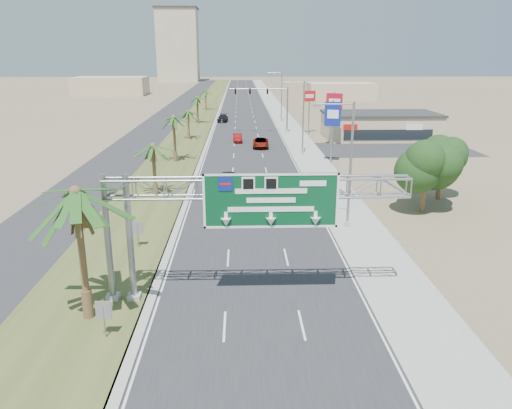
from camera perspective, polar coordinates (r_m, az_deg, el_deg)
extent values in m
cube|color=#28282B|center=(126.52, -1.37, 10.72)|extent=(12.00, 300.00, 0.02)
cube|color=#9E9B93|center=(126.88, 2.54, 10.74)|extent=(4.00, 300.00, 0.10)
cube|color=#414E22|center=(126.82, -5.97, 10.67)|extent=(7.00, 300.00, 0.12)
cube|color=#28282B|center=(127.51, -9.16, 10.56)|extent=(8.00, 300.00, 0.02)
cylinder|color=gray|center=(28.25, -14.21, -3.92)|extent=(0.36, 0.36, 7.40)
cylinder|color=gray|center=(28.53, -16.57, -3.90)|extent=(0.36, 0.36, 7.40)
cube|color=#9E9B93|center=(29.64, -13.72, -10.26)|extent=(0.70, 0.70, 0.40)
cube|color=#9E9B93|center=(29.91, -16.01, -10.19)|extent=(0.70, 0.70, 0.40)
cube|color=#064020|center=(26.45, 1.72, 0.44)|extent=(7.20, 0.12, 3.00)
cube|color=navy|center=(26.08, -3.53, 2.35)|extent=(0.75, 0.03, 0.75)
cone|color=white|center=(26.72, 1.71, -1.97)|extent=(0.56, 0.56, 0.45)
cylinder|color=brown|center=(27.04, -19.21, -5.77)|extent=(0.36, 0.36, 7.00)
cylinder|color=brown|center=(28.12, -18.69, -10.79)|extent=(0.54, 0.54, 1.68)
cylinder|color=brown|center=(49.75, -11.54, 3.76)|extent=(0.36, 0.36, 5.00)
cylinder|color=brown|center=(50.20, -11.41, 1.65)|extent=(0.54, 0.54, 1.20)
cylinder|color=brown|center=(65.21, -9.30, 7.29)|extent=(0.36, 0.36, 5.80)
cylinder|color=brown|center=(65.60, -9.21, 5.39)|extent=(0.54, 0.54, 1.39)
cylinder|color=brown|center=(82.99, -7.74, 8.92)|extent=(0.36, 0.36, 4.50)
cylinder|color=brown|center=(83.24, -7.69, 7.75)|extent=(0.54, 0.54, 1.08)
cylinder|color=brown|center=(101.73, -6.69, 10.59)|extent=(0.36, 0.36, 5.20)
cylinder|color=brown|center=(101.96, -6.65, 9.48)|extent=(0.54, 0.54, 1.25)
cylinder|color=brown|center=(126.56, -5.77, 11.73)|extent=(0.36, 0.36, 4.80)
cylinder|color=brown|center=(126.74, -5.75, 10.91)|extent=(0.54, 0.54, 1.15)
cylinder|color=gray|center=(39.68, 10.75, 4.23)|extent=(0.20, 0.20, 10.00)
cylinder|color=gray|center=(38.65, 9.08, 11.27)|extent=(2.80, 0.12, 0.12)
cube|color=slate|center=(38.42, 6.99, 11.17)|extent=(0.50, 0.22, 0.18)
cylinder|color=#9E9B93|center=(40.96, 10.39, -2.27)|extent=(0.44, 0.44, 0.50)
cylinder|color=gray|center=(68.87, 5.42, 9.70)|extent=(0.20, 0.20, 10.00)
cylinder|color=gray|center=(68.28, 4.33, 13.75)|extent=(2.80, 0.12, 0.12)
cube|color=slate|center=(68.15, 3.13, 13.68)|extent=(0.50, 0.22, 0.18)
cylinder|color=#9E9B93|center=(69.61, 5.31, 5.82)|extent=(0.44, 0.44, 0.50)
cylinder|color=gray|center=(104.50, 2.94, 12.16)|extent=(0.20, 0.20, 10.00)
cylinder|color=gray|center=(104.11, 2.19, 14.83)|extent=(2.80, 0.12, 0.12)
cube|color=slate|center=(104.03, 1.39, 14.78)|extent=(0.50, 0.22, 0.18)
cylinder|color=#9E9B93|center=(104.99, 2.90, 9.58)|extent=(0.44, 0.44, 0.50)
cylinder|color=gray|center=(88.70, 3.59, 10.67)|extent=(0.28, 0.28, 8.00)
cylinder|color=gray|center=(88.05, 0.31, 13.08)|extent=(10.00, 0.18, 0.18)
cube|color=black|center=(87.95, 1.32, 12.81)|extent=(0.32, 0.18, 0.95)
cube|color=black|center=(87.84, -0.69, 12.81)|extent=(0.32, 0.18, 0.95)
cube|color=black|center=(87.82, -2.36, 12.79)|extent=(0.32, 0.18, 0.95)
sphere|color=red|center=(87.81, 1.32, 13.00)|extent=(0.22, 0.22, 0.22)
imported|color=black|center=(88.43, 3.63, 12.61)|extent=(0.16, 0.16, 0.60)
cylinder|color=#9E9B93|center=(89.17, 3.55, 8.31)|extent=(0.56, 0.56, 0.60)
cube|color=tan|center=(85.77, 13.95, 8.66)|extent=(18.00, 10.00, 4.00)
cylinder|color=brown|center=(46.25, 18.60, 1.53)|extent=(0.44, 0.44, 3.90)
sphere|color=black|center=(45.68, 18.91, 4.67)|extent=(4.50, 4.50, 4.50)
cylinder|color=brown|center=(51.02, 20.22, 2.39)|extent=(0.44, 0.44, 3.30)
sphere|color=black|center=(50.55, 20.47, 4.81)|extent=(3.50, 3.50, 3.50)
cylinder|color=gray|center=(26.03, -16.92, -12.81)|extent=(0.08, 0.08, 1.80)
cube|color=slate|center=(25.70, -17.06, -11.45)|extent=(0.75, 0.06, 0.95)
cylinder|color=gray|center=(36.81, -13.34, -3.60)|extent=(0.08, 0.08, 1.80)
cube|color=slate|center=(36.57, -13.42, -2.57)|extent=(0.75, 0.06, 0.95)
cube|color=tan|center=(267.62, -8.90, 17.50)|extent=(20.00, 16.00, 35.00)
cube|color=tan|center=(181.50, -16.27, 12.87)|extent=(24.00, 14.00, 6.00)
cube|color=tan|center=(159.26, 9.65, 12.65)|extent=(20.00, 12.00, 5.00)
imported|color=black|center=(52.16, -3.07, 2.78)|extent=(2.25, 4.91, 1.63)
imported|color=maroon|center=(80.15, -2.13, 7.62)|extent=(1.55, 3.99, 1.30)
imported|color=gray|center=(75.06, 0.55, 7.04)|extent=(2.54, 5.11, 1.39)
imported|color=black|center=(104.81, -3.82, 9.81)|extent=(2.30, 5.04, 1.43)
cylinder|color=gray|center=(76.31, 8.85, 9.56)|extent=(0.20, 0.20, 8.13)
cube|color=#AB0D1E|center=(76.03, 8.94, 11.55)|extent=(2.31, 1.25, 2.40)
cube|color=white|center=(75.85, 8.97, 11.54)|extent=(1.55, 0.72, 0.84)
cylinder|color=gray|center=(64.20, 8.67, 8.16)|extent=(0.20, 0.20, 7.98)
cube|color=navy|center=(63.90, 8.76, 10.19)|extent=(1.99, 0.91, 3.00)
cube|color=white|center=(63.72, 8.79, 10.17)|extent=(1.34, 0.48, 1.05)
cylinder|color=gray|center=(88.59, 6.07, 10.48)|extent=(0.20, 0.20, 7.60)
cube|color=red|center=(88.34, 6.13, 12.22)|extent=(2.18, 1.01, 1.80)
cube|color=white|center=(88.16, 6.15, 12.21)|extent=(1.47, 0.55, 0.63)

